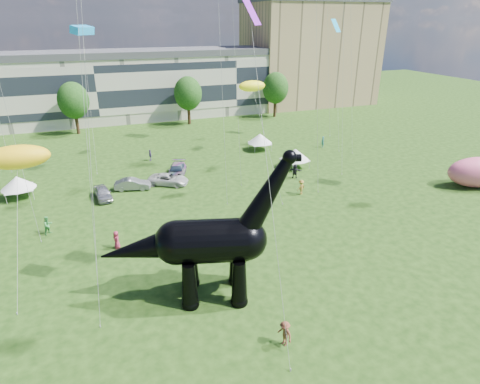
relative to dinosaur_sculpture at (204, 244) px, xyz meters
name	(u,v)px	position (x,y,z in m)	size (l,w,h in m)	color
ground	(258,300)	(3.35, -1.96, -4.29)	(220.00, 220.00, 0.00)	#16330C
terrace_row	(96,90)	(-4.65, 60.04, 1.71)	(78.00, 11.00, 12.00)	beige
apartment_block	(309,54)	(43.35, 63.04, 6.71)	(28.00, 18.00, 22.00)	tan
tree_mid_left	(73,98)	(-8.65, 51.04, 2.01)	(5.20, 5.20, 9.44)	#382314
tree_mid_right	(188,91)	(11.35, 51.04, 2.01)	(5.20, 5.20, 9.44)	#382314
tree_far_right	(276,85)	(29.35, 51.04, 2.01)	(5.20, 5.20, 9.44)	#382314
dinosaur_sculpture	(204,244)	(0.00, 0.00, 0.00)	(13.84, 5.72, 11.35)	black
car_silver	(103,193)	(-6.15, 20.47, -3.59)	(1.63, 4.06, 1.38)	#ABABAF
car_grey	(133,184)	(-2.69, 21.98, -3.61)	(1.44, 4.13, 1.36)	gray
car_white	(168,179)	(1.58, 22.03, -3.62)	(2.22, 4.82, 1.34)	silver
car_dark	(177,170)	(3.20, 24.60, -3.54)	(2.08, 5.12, 1.49)	#595960
gazebo_near	(295,154)	(18.81, 22.07, -2.42)	(4.45, 4.45, 2.66)	silver
gazebo_far	(260,139)	(17.54, 31.11, -2.49)	(3.75, 3.75, 2.56)	white
gazebo_left	(18,183)	(-14.92, 24.15, -2.50)	(4.00, 4.00, 2.54)	white
inflatable_pink	(478,172)	(36.20, 8.49, -2.46)	(7.30, 3.65, 3.65)	#FF6391
visitors	(178,208)	(0.85, 13.31, -3.40)	(49.35, 39.59, 1.88)	slate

